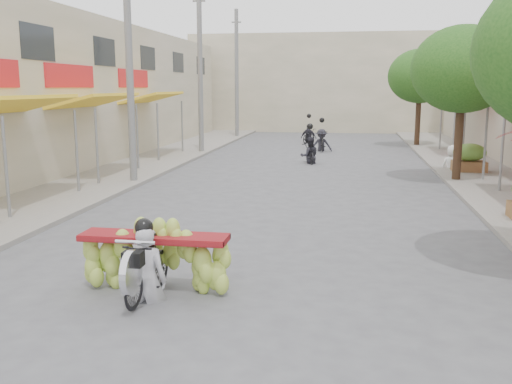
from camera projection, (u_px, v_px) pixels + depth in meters
name	position (u px, v px, depth m)	size (l,w,h in m)	color
ground	(193.00, 361.00, 6.78)	(120.00, 120.00, 0.00)	#5A5A5F
sidewalk_left	(123.00, 168.00, 22.44)	(4.00, 60.00, 0.12)	gray
sidewalk_right	(498.00, 177.00, 20.22)	(4.00, 60.00, 0.12)	gray
far_building	(327.00, 83.00, 43.03)	(20.00, 6.00, 7.00)	#C0B598
utility_pole_mid	(129.00, 62.00, 18.56)	(0.60, 0.24, 8.00)	slate
utility_pole_far	(200.00, 70.00, 27.29)	(0.60, 0.24, 8.00)	slate
utility_pole_back	(237.00, 74.00, 36.03)	(0.60, 0.24, 8.00)	slate
street_tree_mid	(463.00, 70.00, 18.82)	(3.40, 3.40, 5.25)	#3A2719
street_tree_far	(420.00, 76.00, 30.47)	(3.40, 3.40, 5.25)	#3A2719
produce_crate_far	(470.00, 155.00, 21.19)	(1.20, 0.88, 1.16)	brown
banana_motorbike	(150.00, 251.00, 8.80)	(2.35, 1.82, 2.16)	black
pedestrian	(453.00, 145.00, 22.17)	(0.91, 0.58, 1.77)	white
bg_motorbike_a	(310.00, 145.00, 24.28)	(0.89, 1.51, 1.95)	black
bg_motorbike_b	(322.00, 135.00, 28.87)	(1.11, 1.91, 1.95)	black
bg_motorbike_c	(309.00, 129.00, 33.10)	(1.09, 1.55, 1.95)	black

